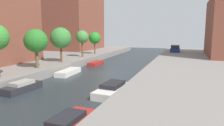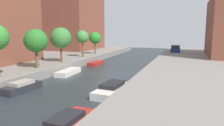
% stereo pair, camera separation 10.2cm
% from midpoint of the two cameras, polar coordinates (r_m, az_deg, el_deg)
% --- Properties ---
extents(ground_plane, '(84.00, 84.00, 0.00)m').
position_cam_midpoint_polar(ground_plane, '(26.44, -1.79, -2.74)').
color(ground_plane, '#232B30').
extents(quay_left, '(20.00, 64.00, 1.00)m').
position_cam_midpoint_polar(quay_left, '(34.74, -25.45, 0.01)').
color(quay_left, gray).
rests_on(quay_left, ground_plane).
extents(apartment_tower_far, '(10.00, 13.54, 21.40)m').
position_cam_midpoint_polar(apartment_tower_far, '(51.71, -10.33, 15.74)').
color(apartment_tower_far, brown).
rests_on(apartment_tower_far, quay_left).
extents(street_tree_2, '(2.69, 2.69, 4.50)m').
position_cam_midpoint_polar(street_tree_2, '(25.53, -20.03, 5.69)').
color(street_tree_2, brown).
rests_on(street_tree_2, quay_left).
extents(street_tree_3, '(2.88, 2.88, 4.77)m').
position_cam_midpoint_polar(street_tree_3, '(29.55, -13.77, 6.65)').
color(street_tree_3, brown).
rests_on(street_tree_3, quay_left).
extents(street_tree_4, '(2.09, 2.09, 4.37)m').
position_cam_midpoint_polar(street_tree_4, '(34.91, -8.07, 7.04)').
color(street_tree_4, brown).
rests_on(street_tree_4, quay_left).
extents(street_tree_5, '(2.21, 2.21, 4.09)m').
position_cam_midpoint_polar(street_tree_5, '(39.38, -4.65, 6.82)').
color(street_tree_5, '#51382E').
rests_on(street_tree_5, quay_left).
extents(parked_car, '(1.98, 4.59, 1.44)m').
position_cam_midpoint_polar(parked_car, '(45.22, 17.08, 3.70)').
color(parked_car, navy).
rests_on(parked_car, quay_right).
extents(moored_boat_left_1, '(1.61, 3.69, 0.91)m').
position_cam_midpoint_polar(moored_boat_left_1, '(20.03, -23.36, -6.03)').
color(moored_boat_left_1, '#232328').
rests_on(moored_boat_left_1, ground_plane).
extents(moored_boat_left_2, '(1.76, 4.38, 0.58)m').
position_cam_midpoint_polar(moored_boat_left_2, '(26.04, -11.77, -2.44)').
color(moored_boat_left_2, beige).
rests_on(moored_boat_left_2, ground_plane).
extents(moored_boat_left_3, '(1.31, 3.65, 0.54)m').
position_cam_midpoint_polar(moored_boat_left_3, '(32.71, -4.37, -0.07)').
color(moored_boat_left_3, maroon).
rests_on(moored_boat_left_3, ground_plane).
extents(moored_boat_right_1, '(1.62, 3.97, 0.79)m').
position_cam_midpoint_polar(moored_boat_right_1, '(11.96, -12.00, -15.70)').
color(moored_boat_right_1, maroon).
rests_on(moored_boat_right_1, ground_plane).
extents(moored_boat_right_2, '(1.98, 4.49, 0.95)m').
position_cam_midpoint_polar(moored_boat_right_2, '(17.60, 0.04, -7.25)').
color(moored_boat_right_2, beige).
rests_on(moored_boat_right_2, ground_plane).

